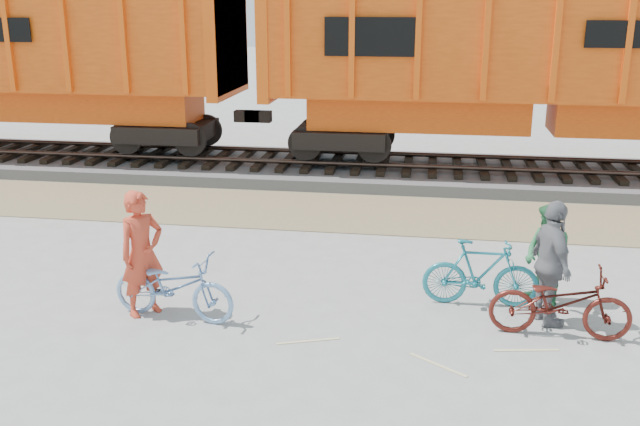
# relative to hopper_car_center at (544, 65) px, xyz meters

# --- Properties ---
(ground) EXTENTS (120.00, 120.00, 0.00)m
(ground) POSITION_rel_hopper_car_center_xyz_m (-3.28, -9.00, -3.01)
(ground) COLOR #9E9E99
(ground) RESTS_ON ground
(gravel_strip) EXTENTS (120.00, 3.00, 0.02)m
(gravel_strip) POSITION_rel_hopper_car_center_xyz_m (-3.28, -3.50, -3.00)
(gravel_strip) COLOR #92835B
(gravel_strip) RESTS_ON ground
(ballast_bed) EXTENTS (120.00, 4.00, 0.30)m
(ballast_bed) POSITION_rel_hopper_car_center_xyz_m (-3.28, 0.00, -2.86)
(ballast_bed) COLOR slate
(ballast_bed) RESTS_ON ground
(track) EXTENTS (120.00, 2.60, 0.24)m
(track) POSITION_rel_hopper_car_center_xyz_m (-3.28, 0.00, -2.53)
(track) COLOR black
(track) RESTS_ON ballast_bed
(hopper_car_center) EXTENTS (14.00, 3.13, 4.65)m
(hopper_car_center) POSITION_rel_hopper_car_center_xyz_m (0.00, 0.00, 0.00)
(hopper_car_center) COLOR black
(hopper_car_center) RESTS_ON track
(bicycle_blue) EXTENTS (2.02, 0.94, 1.02)m
(bicycle_blue) POSITION_rel_hopper_car_center_xyz_m (-6.39, -9.35, -2.50)
(bicycle_blue) COLOR #749ED0
(bicycle_blue) RESTS_ON ground
(bicycle_teal) EXTENTS (1.79, 0.52, 1.07)m
(bicycle_teal) POSITION_rel_hopper_car_center_xyz_m (-1.85, -8.16, -2.47)
(bicycle_teal) COLOR teal
(bicycle_teal) RESTS_ON ground
(bicycle_maroon) EXTENTS (1.98, 0.77, 1.02)m
(bicycle_maroon) POSITION_rel_hopper_car_center_xyz_m (-0.80, -9.08, -2.50)
(bicycle_maroon) COLOR #501711
(bicycle_maroon) RESTS_ON ground
(person_solo) EXTENTS (0.80, 0.84, 1.93)m
(person_solo) POSITION_rel_hopper_car_center_xyz_m (-6.89, -9.25, -2.04)
(person_solo) COLOR #C83E26
(person_solo) RESTS_ON ground
(person_man) EXTENTS (0.94, 0.99, 1.61)m
(person_man) POSITION_rel_hopper_car_center_xyz_m (-0.85, -7.96, -2.20)
(person_man) COLOR #27693C
(person_man) RESTS_ON ground
(person_woman) EXTENTS (0.74, 1.18, 1.88)m
(person_woman) POSITION_rel_hopper_car_center_xyz_m (-0.90, -8.68, -2.07)
(person_woman) COLOR slate
(person_woman) RESTS_ON ground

